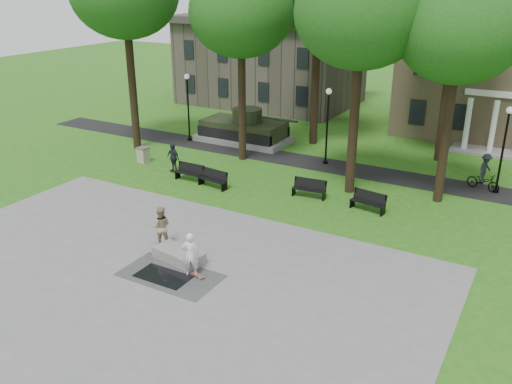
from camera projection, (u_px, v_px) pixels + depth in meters
ground at (209, 238)px, 24.37m from camera, size 120.00×120.00×0.00m
plaza at (134, 289)px, 20.33m from camera, size 22.00×16.00×0.02m
footpath at (316, 163)px, 34.07m from camera, size 44.00×2.60×0.01m
building_left at (271, 63)px, 49.50m from camera, size 15.00×10.00×7.20m
tree_1 at (241, 13)px, 31.61m from camera, size 6.20×6.20×11.63m
tree_2 at (361, 13)px, 26.19m from camera, size 6.60×6.60×12.16m
tree_3 at (460, 31)px, 25.20m from camera, size 6.00×6.00×11.19m
tree_5 at (458, 0)px, 31.15m from camera, size 6.40×6.40×12.44m
lamp_left at (188, 102)px, 37.86m from camera, size 0.36×0.36×4.73m
lamp_mid at (327, 120)px, 33.05m from camera, size 0.36×0.36×4.73m
lamp_right at (504, 143)px, 28.47m from camera, size 0.36×0.36×4.73m
tank_monument at (244, 130)px, 38.33m from camera, size 7.45×3.40×2.40m
puddle at (163, 276)px, 21.19m from camera, size 2.20×1.20×0.00m
concrete_block at (179, 255)px, 22.31m from camera, size 2.32×1.31×0.45m
skateboard at (197, 275)px, 21.20m from camera, size 0.81×0.40×0.07m
skateboarder at (191, 254)px, 20.96m from camera, size 0.79×0.72×1.82m
friend_watching at (161, 226)px, 23.30m from camera, size 1.11×1.06×1.81m
pedestrian_walker at (173, 158)px, 32.32m from camera, size 1.10×0.65×1.76m
cyclist at (484, 175)px, 29.57m from camera, size 1.94×1.17×2.06m
park_bench_0 at (190, 172)px, 31.04m from camera, size 1.80×0.53×1.00m
park_bench_1 at (213, 178)px, 30.06m from camera, size 1.84×0.74×1.00m
park_bench_2 at (310, 188)px, 28.69m from camera, size 1.83×0.67×1.00m
park_bench_3 at (368, 201)px, 27.02m from camera, size 1.85×0.82×1.00m
trash_bin at (143, 155)px, 34.18m from camera, size 0.71×0.71×0.96m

